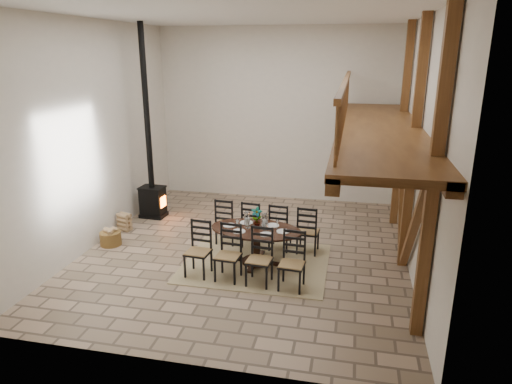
% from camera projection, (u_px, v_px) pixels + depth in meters
% --- Properties ---
extents(ground, '(8.00, 8.00, 0.00)m').
position_uv_depth(ground, '(246.00, 250.00, 10.32)').
color(ground, tan).
rests_on(ground, ground).
extents(room_shell, '(7.02, 8.02, 5.01)m').
position_uv_depth(room_shell, '(303.00, 118.00, 9.19)').
color(room_shell, beige).
rests_on(room_shell, ground).
extents(rug, '(3.00, 2.50, 0.02)m').
position_uv_depth(rug, '(256.00, 263.00, 9.68)').
color(rug, tan).
rests_on(rug, ground).
extents(dining_table, '(2.52, 2.31, 1.23)m').
position_uv_depth(dining_table, '(256.00, 246.00, 9.57)').
color(dining_table, black).
rests_on(dining_table, ground).
extents(wood_stove, '(0.68, 0.54, 5.00)m').
position_uv_depth(wood_stove, '(151.00, 176.00, 12.07)').
color(wood_stove, black).
rests_on(wood_stove, ground).
extents(log_basket, '(0.48, 0.48, 0.40)m').
position_uv_depth(log_basket, '(111.00, 238.00, 10.56)').
color(log_basket, brown).
rests_on(log_basket, ground).
extents(log_stack, '(0.38, 0.32, 0.45)m').
position_uv_depth(log_stack, '(124.00, 222.00, 11.38)').
color(log_stack, tan).
rests_on(log_stack, ground).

